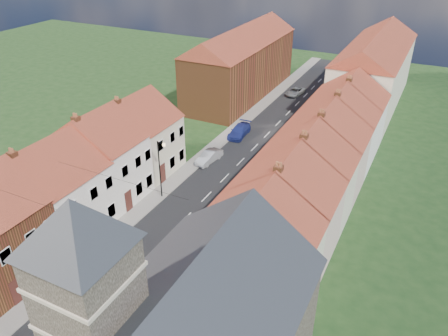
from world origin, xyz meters
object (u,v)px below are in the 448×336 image
Objects in this scene: car_far at (239,131)px; pedestrian_right at (134,333)px; lamppost at (160,166)px; church at (189,329)px; car_distant at (295,92)px; car_mid at (209,157)px.

car_far is 2.53× the size of pedestrian_right.
pedestrian_right is at bearing -80.37° from car_far.
pedestrian_right is (7.22, -31.24, 0.36)m from car_far.
car_far is at bearing 87.29° from lamppost.
lamppost is at bearing -58.37° from pedestrian_right.
lamppost is (-13.17, 16.68, -2.34)m from church.
pedestrian_right reaches higher than car_distant.
car_distant is at bearing 86.04° from lamppost.
pedestrian_right is (5.68, -48.48, 0.46)m from car_distant.
car_far is (0.77, 16.17, -2.88)m from lamppost.
car_distant is at bearing 102.23° from church.
car_far is 17.31m from car_distant.
pedestrian_right is (7.38, -23.47, 0.39)m from car_mid.
church is 3.94× the size of car_mid.
church is 21.38m from lamppost.
car_distant is (1.55, 17.24, -0.10)m from car_far.
pedestrian_right is at bearing -64.72° from car_mid.
lamppost is 1.49× the size of car_distant.
car_mid is (0.61, 8.40, -2.90)m from lamppost.
lamppost reaches higher than pedestrian_right.
car_far is at bearing 110.69° from church.
church is at bearing -72.70° from car_far.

